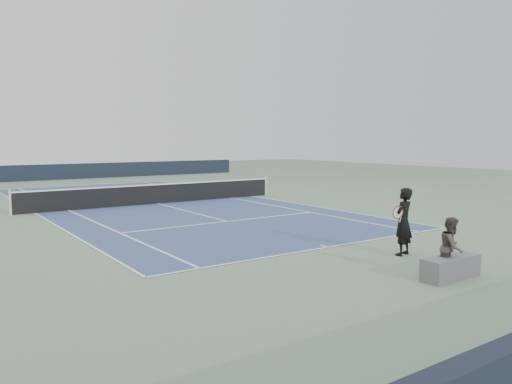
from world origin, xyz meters
TOP-DOWN VIEW (x-y plane):
  - ground at (0.00, 0.00)m, footprint 80.00×80.00m
  - court_surface at (0.00, 0.00)m, footprint 10.97×23.77m
  - tennis_net at (0.00, 0.00)m, footprint 12.90×0.10m
  - windscreen_far at (0.00, 17.88)m, footprint 30.00×0.25m
  - tennis_player at (1.01, -13.69)m, footprint 0.84×0.63m
  - tennis_ball at (1.42, -14.47)m, footprint 0.07×0.07m
  - spectator_bench at (0.05, -15.78)m, footprint 1.62×1.01m

SIDE VIEW (x-z plane):
  - ground at x=0.00m, z-range 0.00..0.00m
  - court_surface at x=0.00m, z-range 0.00..0.01m
  - tennis_ball at x=1.42m, z-range 0.00..0.07m
  - spectator_bench at x=0.05m, z-range -0.19..1.18m
  - tennis_net at x=0.00m, z-range -0.03..1.04m
  - windscreen_far at x=0.00m, z-range 0.00..1.20m
  - tennis_player at x=1.01m, z-range 0.00..1.80m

